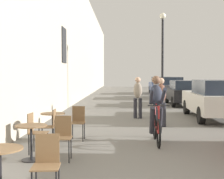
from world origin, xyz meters
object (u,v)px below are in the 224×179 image
at_px(cyclist_on_bicycle, 156,111).
at_px(pedestrian_near, 161,99).
at_px(cafe_chair_near_toward_street, 46,161).
at_px(cafe_chair_mid_toward_street, 35,130).
at_px(cafe_chair_far_toward_street, 50,125).
at_px(pedestrian_mid, 138,95).
at_px(cafe_table_mid, 31,135).
at_px(parked_car_second, 215,99).
at_px(cafe_table_far, 53,121).
at_px(cafe_chair_far_toward_wall, 78,120).
at_px(parked_car_third, 183,92).
at_px(parked_car_fourth, 169,87).
at_px(street_lamp, 163,48).
at_px(parked_car_fifth, 160,85).
at_px(cafe_chair_mid_toward_wall, 63,134).
at_px(cafe_table_near, 0,162).

relative_size(cyclist_on_bicycle, pedestrian_near, 1.07).
xyz_separation_m(cafe_chair_near_toward_street, cafe_chair_mid_toward_street, (-0.85, 2.49, 0.00)).
distance_m(cafe_chair_far_toward_street, pedestrian_mid, 5.50).
distance_m(cafe_table_mid, pedestrian_near, 5.31).
height_order(cafe_chair_near_toward_street, parked_car_second, parked_car_second).
distance_m(cafe_table_mid, parked_car_second, 8.24).
distance_m(cafe_table_far, cafe_chair_far_toward_wall, 0.67).
relative_size(parked_car_second, parked_car_third, 1.09).
bearing_deg(parked_car_second, cafe_chair_mid_toward_street, -134.90).
distance_m(cafe_table_far, parked_car_third, 11.29).
xyz_separation_m(cafe_chair_far_toward_wall, parked_car_fourth, (4.68, 15.12, 0.30)).
distance_m(cafe_table_far, parked_car_second, 6.88).
xyz_separation_m(cafe_chair_far_toward_street, parked_car_fourth, (5.27, 15.84, 0.30)).
relative_size(cafe_chair_mid_toward_street, cyclist_on_bicycle, 0.51).
bearing_deg(cafe_table_mid, street_lamp, 68.61).
xyz_separation_m(pedestrian_mid, parked_car_second, (3.01, -0.14, -0.13)).
bearing_deg(cyclist_on_bicycle, pedestrian_mid, 93.13).
height_order(cafe_table_mid, cyclist_on_bicycle, cyclist_on_bicycle).
bearing_deg(cafe_chair_near_toward_street, cyclist_on_bicycle, 62.64).
height_order(cafe_chair_mid_toward_street, cafe_chair_far_toward_street, same).
bearing_deg(cafe_table_mid, pedestrian_mid, 68.48).
xyz_separation_m(cafe_table_far, parked_car_fourth, (5.35, 15.19, 0.30)).
distance_m(cafe_table_mid, cafe_chair_mid_toward_street, 0.57).
relative_size(street_lamp, parked_car_fifth, 1.10).
relative_size(cafe_chair_mid_toward_wall, parked_car_third, 0.22).
bearing_deg(cafe_table_near, pedestrian_near, 64.36).
height_order(pedestrian_mid, street_lamp, street_lamp).
bearing_deg(parked_car_fifth, cafe_chair_far_toward_street, -103.89).
height_order(street_lamp, parked_car_second, street_lamp).
bearing_deg(cafe_table_far, cafe_table_mid, -90.09).
distance_m(cafe_chair_mid_toward_street, pedestrian_near, 4.92).
bearing_deg(parked_car_fifth, parked_car_second, -89.86).
bearing_deg(cyclist_on_bicycle, parked_car_third, 75.14).
bearing_deg(parked_car_second, cafe_chair_mid_toward_wall, -128.71).
bearing_deg(cafe_chair_mid_toward_street, parked_car_fifth, 76.21).
distance_m(pedestrian_near, parked_car_third, 7.99).
bearing_deg(parked_car_second, cafe_chair_far_toward_wall, -139.86).
distance_m(cyclist_on_bicycle, parked_car_third, 10.42).
relative_size(cafe_chair_mid_toward_street, cafe_chair_mid_toward_wall, 1.00).
distance_m(cafe_chair_near_toward_street, parked_car_second, 9.35).
distance_m(cafe_chair_mid_toward_street, cyclist_on_bicycle, 3.09).
bearing_deg(parked_car_second, pedestrian_near, -141.19).
xyz_separation_m(cafe_chair_near_toward_street, cafe_chair_far_toward_street, (-0.69, 3.29, 0.00)).
xyz_separation_m(pedestrian_near, pedestrian_mid, (-0.66, 2.03, 0.01)).
distance_m(cafe_chair_mid_toward_street, parked_car_third, 12.61).
distance_m(cafe_chair_far_toward_wall, parked_car_fourth, 15.83).
distance_m(cafe_table_far, pedestrian_near, 3.89).
bearing_deg(cafe_chair_far_toward_wall, cafe_table_near, -97.37).
relative_size(cafe_chair_near_toward_street, parked_car_third, 0.22).
height_order(cafe_table_far, pedestrian_mid, pedestrian_mid).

